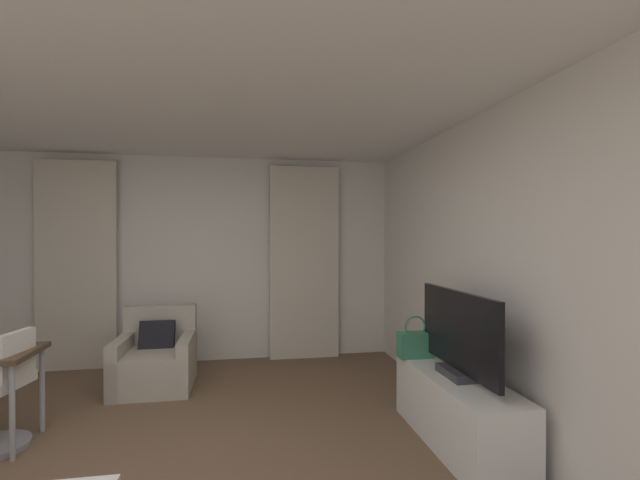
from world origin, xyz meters
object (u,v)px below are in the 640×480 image
tv_console (457,410)px  handbag_primary (415,344)px  tv_flatscreen (458,336)px  armchair (156,361)px

tv_console → handbag_primary: (-0.11, 0.53, 0.38)m
tv_flatscreen → handbag_primary: 0.59m
tv_console → tv_flatscreen: tv_flatscreen is taller
armchair → tv_console: size_ratio=0.59×
armchair → handbag_primary: bearing=-26.3°
armchair → handbag_primary: (2.41, -1.19, 0.37)m
tv_flatscreen → armchair: bearing=145.4°
tv_flatscreen → handbag_primary: size_ratio=3.08×
tv_console → handbag_primary: bearing=102.1°
tv_flatscreen → tv_console: bearing=90.0°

